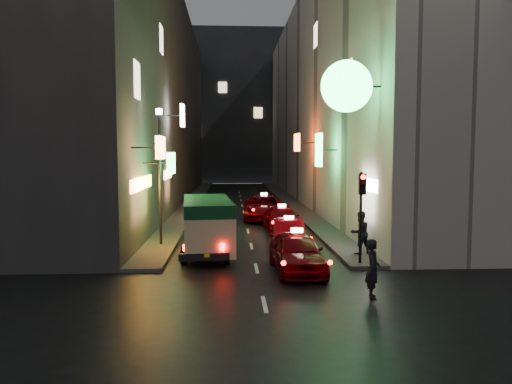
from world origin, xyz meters
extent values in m
plane|color=black|center=(0.00, 0.00, 0.00)|extent=(120.00, 120.00, 0.00)
cube|color=#3B3936|center=(-8.00, 34.00, 9.00)|extent=(6.00, 52.00, 18.00)
cube|color=#F79D56|center=(-3.81, 10.47, 4.58)|extent=(0.18, 1.68, 0.93)
cube|color=#32FF6D|center=(-3.70, 13.10, 3.90)|extent=(0.18, 1.91, 1.00)
cube|color=white|center=(-4.03, 22.39, 6.75)|extent=(0.18, 1.25, 1.44)
cube|color=#F79D56|center=(-4.98, 11.44, 3.00)|extent=(0.10, 2.73, 0.55)
cube|color=#FFEB3F|center=(-4.98, 13.06, 3.00)|extent=(0.10, 4.10, 0.55)
cube|color=#F79D56|center=(-4.98, 22.04, 3.00)|extent=(0.10, 3.44, 0.55)
cube|color=#FFE5B2|center=(-4.99, 12.00, 7.50)|extent=(0.06, 1.30, 1.60)
cube|color=#FFE5B2|center=(-4.99, 20.00, 11.00)|extent=(0.06, 1.30, 1.60)
cube|color=#B7B2A7|center=(8.00, 34.00, 9.00)|extent=(6.00, 52.00, 18.00)
cylinder|color=#32FF6D|center=(3.63, 9.64, 7.00)|extent=(2.04, 0.18, 2.04)
cube|color=#32FF6D|center=(3.97, 17.62, 4.53)|extent=(0.18, 1.35, 1.86)
cube|color=#FF3B0C|center=(3.73, 24.95, 5.08)|extent=(0.18, 1.85, 1.24)
cube|color=white|center=(4.98, 11.14, 3.00)|extent=(0.10, 2.73, 0.55)
cube|color=#FFE5B2|center=(4.99, 15.00, 8.20)|extent=(0.06, 1.30, 1.60)
cube|color=#FFE5B2|center=(4.99, 25.00, 12.50)|extent=(0.06, 1.30, 1.60)
cube|color=#35353A|center=(0.00, 66.00, 11.00)|extent=(30.00, 10.00, 22.00)
cube|color=#494644|center=(-4.25, 34.00, 0.07)|extent=(1.50, 52.00, 0.15)
cube|color=#494644|center=(4.25, 34.00, 0.07)|extent=(1.50, 52.00, 0.15)
cube|color=#D8C187|center=(-1.97, 11.11, 1.36)|extent=(2.42, 5.68, 2.03)
cube|color=#0B3A19|center=(-1.97, 11.11, 2.15)|extent=(2.44, 5.70, 0.51)
cube|color=black|center=(-1.97, 11.39, 1.57)|extent=(2.25, 3.48, 0.46)
cube|color=black|center=(-1.97, 8.40, 0.49)|extent=(1.90, 0.35, 0.28)
cube|color=#FF0A05|center=(-2.66, 8.33, 0.86)|extent=(0.17, 0.06, 0.26)
cube|color=#FF0A05|center=(-1.27, 8.33, 0.86)|extent=(0.17, 0.06, 0.26)
cylinder|color=black|center=(-2.81, 12.88, 0.35)|extent=(0.20, 0.70, 0.70)
cylinder|color=black|center=(-1.12, 9.34, 0.35)|extent=(0.20, 0.70, 0.70)
imported|color=#690005|center=(1.46, 7.92, 0.85)|extent=(2.44, 5.42, 1.69)
cube|color=white|center=(1.46, 7.92, 1.78)|extent=(0.43, 0.20, 0.16)
sphere|color=#FF0A05|center=(0.71, 5.50, 0.87)|extent=(0.16, 0.16, 0.16)
sphere|color=#FF0A05|center=(2.21, 5.50, 0.87)|extent=(0.16, 0.16, 0.16)
imported|color=#690005|center=(1.73, 12.72, 0.75)|extent=(2.20, 4.83, 1.51)
cube|color=white|center=(1.73, 12.72, 1.60)|extent=(0.43, 0.20, 0.16)
sphere|color=#FF0A05|center=(1.07, 10.57, 0.77)|extent=(0.16, 0.16, 0.16)
sphere|color=#FF0A05|center=(2.40, 10.57, 0.77)|extent=(0.16, 0.16, 0.16)
imported|color=#690005|center=(1.91, 17.52, 0.78)|extent=(2.21, 4.96, 1.55)
cube|color=white|center=(1.91, 17.52, 1.64)|extent=(0.43, 0.20, 0.16)
sphere|color=#FF0A05|center=(1.22, 15.30, 0.80)|extent=(0.16, 0.16, 0.16)
sphere|color=#FF0A05|center=(2.60, 15.30, 0.80)|extent=(0.16, 0.16, 0.16)
imported|color=#690005|center=(1.22, 22.32, 0.92)|extent=(2.59, 5.89, 1.85)
cube|color=white|center=(1.22, 22.32, 1.94)|extent=(0.43, 0.20, 0.16)
sphere|color=#FF0A05|center=(0.41, 19.68, 0.95)|extent=(0.16, 0.16, 0.16)
sphere|color=#FF0A05|center=(2.04, 19.68, 0.95)|extent=(0.16, 0.16, 0.16)
imported|color=black|center=(3.30, 4.49, 1.02)|extent=(0.51, 0.72, 2.03)
imported|color=black|center=(4.42, 10.25, 1.17)|extent=(0.87, 0.69, 2.04)
cylinder|color=black|center=(4.00, 8.60, 1.90)|extent=(0.10, 0.10, 3.50)
cube|color=black|center=(4.00, 8.42, 3.20)|extent=(0.26, 0.18, 0.80)
sphere|color=#FF0A05|center=(4.00, 8.31, 3.47)|extent=(0.18, 0.18, 0.18)
sphere|color=black|center=(4.00, 8.31, 3.20)|extent=(0.17, 0.17, 0.17)
sphere|color=black|center=(4.00, 8.31, 2.93)|extent=(0.17, 0.17, 0.17)
cylinder|color=black|center=(-4.20, 13.00, 3.15)|extent=(0.12, 0.12, 6.00)
cylinder|color=#FFE5BF|center=(-4.20, 13.00, 6.25)|extent=(0.28, 0.28, 0.25)
camera|label=1|loc=(-0.97, -10.08, 4.39)|focal=35.00mm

